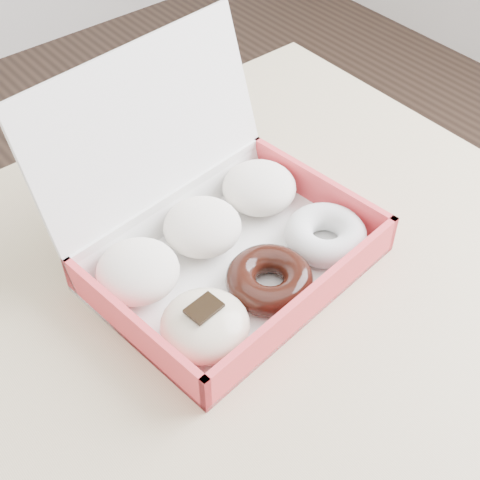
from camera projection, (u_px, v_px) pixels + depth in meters
table at (134, 423)px, 0.73m from camera, size 1.20×0.80×0.75m
donut_box at (221, 241)px, 0.77m from camera, size 0.34×0.32×0.22m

